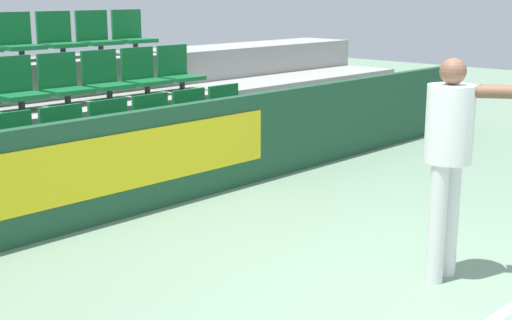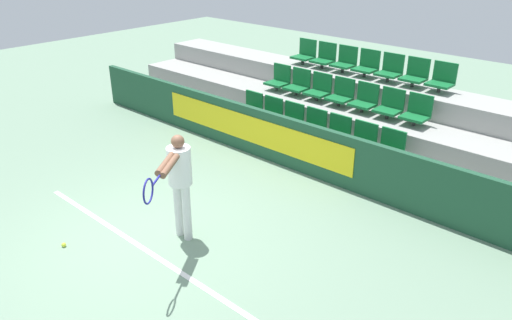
{
  "view_description": "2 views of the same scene",
  "coord_description": "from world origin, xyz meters",
  "views": [
    {
      "loc": [
        -4.33,
        -2.07,
        2.12
      ],
      "look_at": [
        -0.04,
        2.0,
        0.72
      ],
      "focal_mm": 50.0,
      "sensor_mm": 36.0,
      "label": 1
    },
    {
      "loc": [
        5.44,
        -3.63,
        4.26
      ],
      "look_at": [
        0.35,
        1.99,
        0.75
      ],
      "focal_mm": 35.0,
      "sensor_mm": 36.0,
      "label": 2
    }
  ],
  "objects": [
    {
      "name": "court_baseline",
      "position": [
        0.0,
        -0.22,
        0.0
      ],
      "size": [
        4.97,
        0.08,
        0.01
      ],
      "color": "white",
      "rests_on": "ground"
    },
    {
      "name": "stadium_chair_16",
      "position": [
        -0.57,
        6.0,
        1.56
      ],
      "size": [
        0.48,
        0.42,
        0.58
      ],
      "color": "#333333",
      "rests_on": "bleacher_tier_back"
    },
    {
      "name": "stadium_chair_6",
      "position": [
        1.7,
        4.09,
        0.69
      ],
      "size": [
        0.48,
        0.42,
        0.58
      ],
      "color": "#333333",
      "rests_on": "bleacher_tier_front"
    },
    {
      "name": "stadium_chair_12",
      "position": [
        1.13,
        5.05,
        1.12
      ],
      "size": [
        0.48,
        0.42,
        0.58
      ],
      "color": "#333333",
      "rests_on": "bleacher_tier_middle"
    },
    {
      "name": "stadium_chair_20",
      "position": [
        1.7,
        6.0,
        1.56
      ],
      "size": [
        0.48,
        0.42,
        0.58
      ],
      "color": "#333333",
      "rests_on": "bleacher_tier_back"
    },
    {
      "name": "stadium_chair_18",
      "position": [
        0.57,
        6.0,
        1.56
      ],
      "size": [
        0.48,
        0.42,
        0.58
      ],
      "color": "#333333",
      "rests_on": "bleacher_tier_back"
    },
    {
      "name": "stadium_chair_4",
      "position": [
        0.57,
        4.09,
        0.69
      ],
      "size": [
        0.48,
        0.42,
        0.58
      ],
      "color": "#333333",
      "rests_on": "bleacher_tier_front"
    },
    {
      "name": "stadium_chair_5",
      "position": [
        1.13,
        4.09,
        0.69
      ],
      "size": [
        0.48,
        0.42,
        0.58
      ],
      "color": "#333333",
      "rests_on": "bleacher_tier_front"
    },
    {
      "name": "bleacher_tier_back",
      "position": [
        0.0,
        5.88,
        0.65
      ],
      "size": [
        11.79,
        0.96,
        1.31
      ],
      "color": "#9E9E99",
      "rests_on": "ground"
    },
    {
      "name": "stadium_chair_19",
      "position": [
        1.13,
        6.0,
        1.56
      ],
      "size": [
        0.48,
        0.42,
        0.58
      ],
      "color": "#333333",
      "rests_on": "bleacher_tier_back"
    },
    {
      "name": "stadium_chair_9",
      "position": [
        -0.57,
        5.05,
        1.12
      ],
      "size": [
        0.48,
        0.42,
        0.58
      ],
      "color": "#333333",
      "rests_on": "bleacher_tier_middle"
    },
    {
      "name": "stadium_chair_15",
      "position": [
        -1.13,
        6.0,
        1.56
      ],
      "size": [
        0.48,
        0.42,
        0.58
      ],
      "color": "#333333",
      "rests_on": "bleacher_tier_back"
    },
    {
      "name": "bleacher_tier_front",
      "position": [
        0.0,
        3.96,
        0.22
      ],
      "size": [
        11.79,
        0.96,
        0.44
      ],
      "color": "#9E9E99",
      "rests_on": "ground"
    },
    {
      "name": "stadium_chair_10",
      "position": [
        0.0,
        5.05,
        1.12
      ],
      "size": [
        0.48,
        0.42,
        0.58
      ],
      "color": "#333333",
      "rests_on": "bleacher_tier_middle"
    },
    {
      "name": "tennis_player",
      "position": [
        0.35,
        0.34,
        1.05
      ],
      "size": [
        0.95,
        1.34,
        1.67
      ],
      "rotation": [
        0.0,
        0.0,
        0.58
      ],
      "color": "silver",
      "rests_on": "ground"
    },
    {
      "name": "stadium_chair_14",
      "position": [
        -1.7,
        6.0,
        1.56
      ],
      "size": [
        0.48,
        0.42,
        0.58
      ],
      "color": "#333333",
      "rests_on": "bleacher_tier_back"
    },
    {
      "name": "stadium_chair_0",
      "position": [
        -1.7,
        4.09,
        0.69
      ],
      "size": [
        0.48,
        0.42,
        0.58
      ],
      "color": "#333333",
      "rests_on": "bleacher_tier_front"
    },
    {
      "name": "barrier_wall",
      "position": [
        -0.03,
        3.4,
        0.51
      ],
      "size": [
        12.19,
        0.14,
        1.01
      ],
      "color": "#1E4C33",
      "rests_on": "ground"
    },
    {
      "name": "stadium_chair_7",
      "position": [
        -1.7,
        5.05,
        1.12
      ],
      "size": [
        0.48,
        0.42,
        0.58
      ],
      "color": "#333333",
      "rests_on": "bleacher_tier_middle"
    },
    {
      "name": "tennis_ball",
      "position": [
        -0.79,
        -0.98,
        0.03
      ],
      "size": [
        0.07,
        0.07,
        0.07
      ],
      "color": "#CCDB33",
      "rests_on": "ground"
    },
    {
      "name": "bleacher_tier_middle",
      "position": [
        0.0,
        4.92,
        0.44
      ],
      "size": [
        11.79,
        0.96,
        0.87
      ],
      "color": "#9E9E99",
      "rests_on": "ground"
    },
    {
      "name": "stadium_chair_8",
      "position": [
        -1.13,
        5.05,
        1.12
      ],
      "size": [
        0.48,
        0.42,
        0.58
      ],
      "color": "#333333",
      "rests_on": "bleacher_tier_middle"
    },
    {
      "name": "stadium_chair_11",
      "position": [
        0.57,
        5.05,
        1.12
      ],
      "size": [
        0.48,
        0.42,
        0.58
      ],
      "color": "#333333",
      "rests_on": "bleacher_tier_middle"
    },
    {
      "name": "stadium_chair_1",
      "position": [
        -1.13,
        4.09,
        0.69
      ],
      "size": [
        0.48,
        0.42,
        0.58
      ],
      "color": "#333333",
      "rests_on": "bleacher_tier_front"
    },
    {
      "name": "ground_plane",
      "position": [
        0.0,
        0.0,
        0.0
      ],
      "size": [
        30.0,
        30.0,
        0.0
      ],
      "primitive_type": "plane",
      "color": "gray"
    },
    {
      "name": "stadium_chair_3",
      "position": [
        0.0,
        4.09,
        0.69
      ],
      "size": [
        0.48,
        0.42,
        0.58
      ],
      "color": "#333333",
      "rests_on": "bleacher_tier_front"
    },
    {
      "name": "stadium_chair_2",
      "position": [
        -0.57,
        4.09,
        0.69
      ],
      "size": [
        0.48,
        0.42,
        0.58
      ],
      "color": "#333333",
      "rests_on": "bleacher_tier_front"
    },
    {
      "name": "stadium_chair_17",
      "position": [
        0.0,
        6.0,
        1.56
      ],
      "size": [
        0.48,
        0.42,
        0.58
      ],
      "color": "#333333",
      "rests_on": "bleacher_tier_back"
    },
    {
      "name": "stadium_chair_13",
      "position": [
        1.7,
        5.05,
        1.12
      ],
      "size": [
        0.48,
        0.42,
        0.58
      ],
      "color": "#333333",
      "rests_on": "bleacher_tier_middle"
    }
  ]
}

